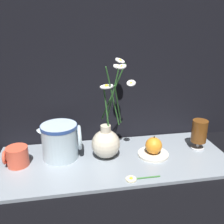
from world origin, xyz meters
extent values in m
plane|color=black|center=(0.00, 0.00, 0.00)|extent=(6.00, 6.00, 0.00)
cube|color=gray|center=(0.00, 0.00, 0.01)|extent=(0.87, 0.35, 0.01)
cube|color=black|center=(0.00, 0.19, 0.55)|extent=(1.37, 0.02, 1.10)
sphere|color=beige|center=(-0.03, 0.02, 0.07)|extent=(0.11, 0.11, 0.11)
cylinder|color=beige|center=(-0.03, 0.02, 0.12)|extent=(0.04, 0.04, 0.03)
cylinder|color=#336B2D|center=(-0.03, 0.01, 0.22)|extent=(0.02, 0.01, 0.15)
cylinder|color=white|center=(-0.03, 0.01, 0.29)|extent=(0.05, 0.05, 0.01)
sphere|color=yellow|center=(-0.03, 0.01, 0.29)|extent=(0.02, 0.02, 0.02)
cylinder|color=#336B2D|center=(-0.01, 0.00, 0.25)|extent=(0.06, 0.05, 0.23)
cylinder|color=white|center=(0.02, -0.03, 0.37)|extent=(0.04, 0.04, 0.01)
sphere|color=yellow|center=(0.02, -0.03, 0.37)|extent=(0.01, 0.01, 0.01)
cylinder|color=#336B2D|center=(0.01, 0.00, 0.22)|extent=(0.05, 0.09, 0.17)
cylinder|color=white|center=(0.05, -0.02, 0.31)|extent=(0.04, 0.04, 0.02)
sphere|color=yellow|center=(0.05, -0.02, 0.31)|extent=(0.01, 0.01, 0.01)
cylinder|color=#336B2D|center=(0.01, 0.06, 0.25)|extent=(0.08, 0.07, 0.23)
cylinder|color=white|center=(0.04, 0.10, 0.37)|extent=(0.05, 0.05, 0.02)
sphere|color=yellow|center=(0.04, 0.10, 0.37)|extent=(0.01, 0.01, 0.01)
cylinder|color=#336B2D|center=(0.00, 0.04, 0.25)|extent=(0.04, 0.06, 0.21)
cylinder|color=white|center=(0.02, 0.06, 0.35)|extent=(0.05, 0.05, 0.01)
sphere|color=yellow|center=(0.02, 0.06, 0.35)|extent=(0.01, 0.01, 0.01)
cylinder|color=#DB5138|center=(-0.35, 0.02, 0.05)|extent=(0.08, 0.08, 0.07)
torus|color=#DB5138|center=(-0.39, 0.02, 0.05)|extent=(0.01, 0.05, 0.05)
cylinder|color=silver|center=(-0.20, 0.05, 0.08)|extent=(0.13, 0.13, 0.13)
cylinder|color=#2D4C93|center=(-0.20, 0.05, 0.14)|extent=(0.14, 0.14, 0.01)
torus|color=silver|center=(-0.13, 0.05, 0.09)|extent=(0.01, 0.09, 0.09)
cone|color=silver|center=(-0.26, 0.05, 0.14)|extent=(0.05, 0.04, 0.04)
cylinder|color=silver|center=(0.35, 0.02, 0.01)|extent=(0.05, 0.05, 0.01)
cylinder|color=silver|center=(0.35, 0.02, 0.03)|extent=(0.01, 0.01, 0.03)
cylinder|color=brown|center=(0.35, 0.02, 0.09)|extent=(0.06, 0.06, 0.09)
cylinder|color=silver|center=(0.15, 0.00, 0.02)|extent=(0.12, 0.12, 0.01)
sphere|color=orange|center=(0.15, 0.00, 0.05)|extent=(0.06, 0.06, 0.06)
cylinder|color=#4C3819|center=(0.15, 0.00, 0.09)|extent=(0.00, 0.00, 0.01)
cylinder|color=#336B2D|center=(0.08, -0.14, 0.01)|extent=(0.10, 0.01, 0.01)
cylinder|color=beige|center=(0.03, -0.14, 0.01)|extent=(0.04, 0.04, 0.00)
sphere|color=yellow|center=(0.03, -0.14, 0.02)|extent=(0.01, 0.01, 0.01)
camera|label=1|loc=(-0.15, -0.81, 0.50)|focal=40.00mm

